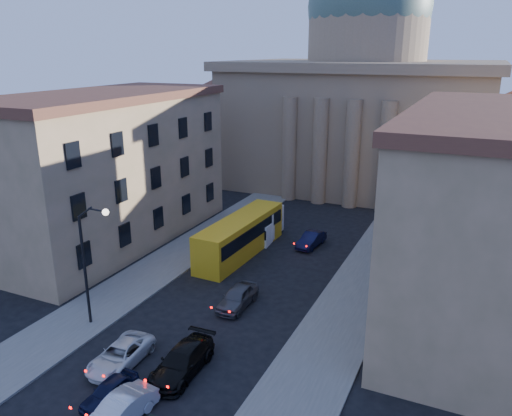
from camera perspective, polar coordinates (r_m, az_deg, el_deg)
The scene contains 14 objects.
sidewalk_left at distance 45.32m, azimuth -10.76°, elevation -6.62°, with size 5.00×60.00×0.15m, color #605D58.
sidewalk_right at distance 38.84m, azimuth 10.65°, elevation -10.93°, with size 5.00×60.00×0.15m, color #605D58.
church at distance 72.94m, azimuth 12.09°, elevation 12.08°, with size 68.02×28.76×36.60m.
building_left at distance 51.09m, azimuth -16.50°, elevation 4.44°, with size 11.60×26.60×14.70m.
building_right at distance 38.98m, azimuth 24.95°, elevation -0.49°, with size 11.60×26.60×14.70m.
street_lamp at distance 35.34m, azimuth -18.52°, elevation -5.20°, with size 2.62×0.44×8.83m.
car_left_near at distance 30.14m, azimuth -16.38°, elevation -19.46°, with size 1.47×3.65×1.24m, color black.
car_right_near at distance 28.54m, azimuth -15.36°, elevation -21.48°, with size 1.55×4.43×1.46m, color #B6B9BF.
car_left_mid at distance 32.77m, azimuth -15.23°, elevation -15.90°, with size 2.26×4.90×1.36m, color silver.
car_right_mid at distance 31.31m, azimuth -8.42°, elevation -16.93°, with size 2.19×5.38×1.56m, color black.
car_right_far at distance 37.95m, azimuth -2.12°, elevation -10.12°, with size 1.84×4.57×1.56m, color #434347.
car_right_distant at distance 49.22m, azimuth 6.33°, elevation -3.61°, with size 1.49×4.27×1.41m, color black.
city_bus at distance 46.80m, azimuth -1.77°, elevation -3.08°, with size 3.40×12.68×3.54m.
box_truck at distance 50.85m, azimuth 1.15°, elevation -1.97°, with size 2.46×5.47×2.93m.
Camera 1 is at (16.04, -15.38, 18.44)m, focal length 35.00 mm.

